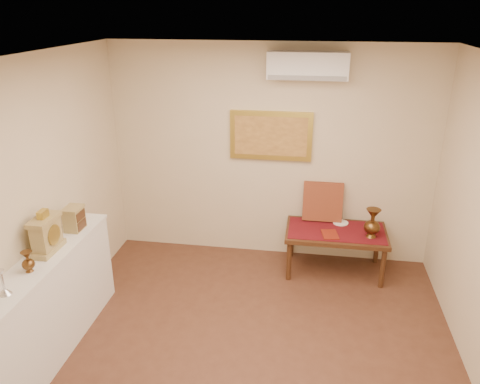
% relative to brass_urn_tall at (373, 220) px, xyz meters
% --- Properties ---
extents(floor, '(4.50, 4.50, 0.00)m').
position_rel_brass_urn_tall_xyz_m(floor, '(-1.24, -1.77, -0.77)').
color(floor, brown).
rests_on(floor, ground).
extents(ceiling, '(4.50, 4.50, 0.00)m').
position_rel_brass_urn_tall_xyz_m(ceiling, '(-1.24, -1.77, 1.93)').
color(ceiling, white).
rests_on(ceiling, ground).
extents(wall_back, '(4.00, 0.02, 2.70)m').
position_rel_brass_urn_tall_xyz_m(wall_back, '(-1.24, 0.48, 0.58)').
color(wall_back, beige).
rests_on(wall_back, ground).
extents(wall_left, '(0.02, 4.50, 2.70)m').
position_rel_brass_urn_tall_xyz_m(wall_left, '(-3.24, -1.77, 0.58)').
color(wall_left, beige).
rests_on(wall_left, ground).
extents(candlestick, '(0.10, 0.10, 0.21)m').
position_rel_brass_urn_tall_xyz_m(candlestick, '(-3.05, -2.29, 0.32)').
color(candlestick, silver).
rests_on(candlestick, display_ledge).
extents(brass_urn_small, '(0.11, 0.11, 0.24)m').
position_rel_brass_urn_tall_xyz_m(brass_urn_small, '(-3.05, -1.95, 0.33)').
color(brass_urn_small, brown).
rests_on(brass_urn_small, display_ledge).
extents(table_cloth, '(1.14, 0.59, 0.01)m').
position_rel_brass_urn_tall_xyz_m(table_cloth, '(-0.39, 0.11, -0.22)').
color(table_cloth, maroon).
rests_on(table_cloth, low_table).
extents(brass_urn_tall, '(0.19, 0.19, 0.43)m').
position_rel_brass_urn_tall_xyz_m(brass_urn_tall, '(0.00, 0.00, 0.00)').
color(brass_urn_tall, brown).
rests_on(brass_urn_tall, table_cloth).
extents(plate, '(0.19, 0.19, 0.01)m').
position_rel_brass_urn_tall_xyz_m(plate, '(-0.34, 0.31, -0.21)').
color(plate, white).
rests_on(plate, table_cloth).
extents(menu, '(0.22, 0.28, 0.01)m').
position_rel_brass_urn_tall_xyz_m(menu, '(-0.47, -0.03, -0.21)').
color(menu, maroon).
rests_on(menu, table_cloth).
extents(cushion, '(0.49, 0.20, 0.50)m').
position_rel_brass_urn_tall_xyz_m(cushion, '(-0.57, 0.39, 0.03)').
color(cushion, '#5F1315').
rests_on(cushion, table_cloth).
extents(display_ledge, '(0.37, 2.02, 0.98)m').
position_rel_brass_urn_tall_xyz_m(display_ledge, '(-3.07, -1.77, -0.28)').
color(display_ledge, silver).
rests_on(display_ledge, floor).
extents(mantel_clock, '(0.17, 0.36, 0.41)m').
position_rel_brass_urn_tall_xyz_m(mantel_clock, '(-3.07, -1.60, 0.38)').
color(mantel_clock, tan).
rests_on(mantel_clock, display_ledge).
extents(wooden_chest, '(0.16, 0.21, 0.24)m').
position_rel_brass_urn_tall_xyz_m(wooden_chest, '(-3.04, -1.15, 0.33)').
color(wooden_chest, tan).
rests_on(wooden_chest, display_ledge).
extents(low_table, '(1.20, 0.70, 0.55)m').
position_rel_brass_urn_tall_xyz_m(low_table, '(-0.39, 0.11, -0.29)').
color(low_table, '#442614').
rests_on(low_table, floor).
extents(painting, '(1.00, 0.06, 0.60)m').
position_rel_brass_urn_tall_xyz_m(painting, '(-1.24, 0.45, 0.83)').
color(painting, gold).
rests_on(painting, wall_back).
extents(ac_unit, '(0.90, 0.25, 0.30)m').
position_rel_brass_urn_tall_xyz_m(ac_unit, '(-0.84, 0.35, 1.68)').
color(ac_unit, white).
rests_on(ac_unit, wall_back).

